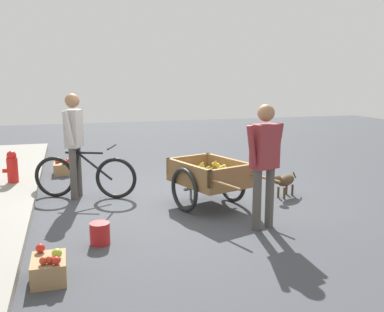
% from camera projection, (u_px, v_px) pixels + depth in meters
% --- Properties ---
extents(ground_plane, '(24.00, 24.00, 0.00)m').
position_uv_depth(ground_plane, '(181.00, 204.00, 6.60)').
color(ground_plane, '#3D3F44').
extents(fruit_cart, '(1.81, 1.24, 0.72)m').
position_uv_depth(fruit_cart, '(209.00, 178.00, 6.38)').
color(fruit_cart, olive).
rests_on(fruit_cart, ground).
extents(vendor_person, '(0.30, 0.56, 1.58)m').
position_uv_depth(vendor_person, '(265.00, 156.00, 5.37)').
color(vendor_person, '#4C4742').
rests_on(vendor_person, ground).
extents(bicycle, '(0.71, 1.57, 0.85)m').
position_uv_depth(bicycle, '(85.00, 176.00, 6.86)').
color(bicycle, black).
rests_on(bicycle, ground).
extents(cyclist_person, '(0.49, 0.31, 1.65)m').
position_uv_depth(cyclist_person, '(74.00, 136.00, 6.75)').
color(cyclist_person, '#4C4742').
rests_on(cyclist_person, ground).
extents(dog, '(0.41, 0.59, 0.40)m').
position_uv_depth(dog, '(285.00, 181.00, 6.91)').
color(dog, '#4C3823').
rests_on(dog, ground).
extents(fire_hydrant, '(0.25, 0.25, 0.67)m').
position_uv_depth(fire_hydrant, '(12.00, 170.00, 7.38)').
color(fire_hydrant, red).
rests_on(fire_hydrant, ground).
extents(plastic_bucket, '(0.23, 0.23, 0.25)m').
position_uv_depth(plastic_bucket, '(100.00, 233.00, 5.00)').
color(plastic_bucket, '#B21E1E').
rests_on(plastic_bucket, ground).
extents(apple_crate, '(0.44, 0.32, 0.32)m').
position_uv_depth(apple_crate, '(49.00, 268.00, 4.11)').
color(apple_crate, '#99754C').
rests_on(apple_crate, ground).
extents(mixed_fruit_crate, '(0.44, 0.32, 0.31)m').
position_uv_depth(mixed_fruit_crate, '(62.00, 168.00, 8.55)').
color(mixed_fruit_crate, '#99754C').
rests_on(mixed_fruit_crate, ground).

